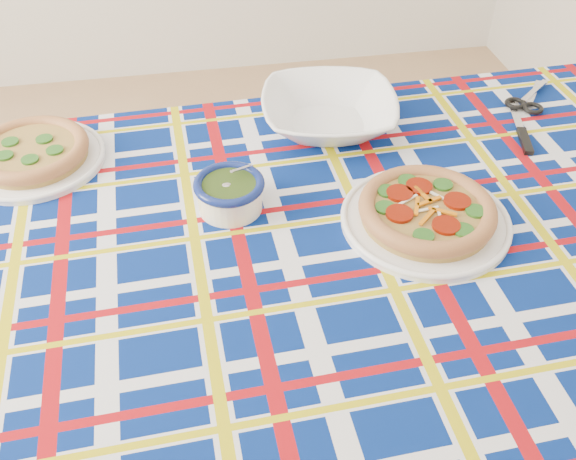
{
  "coord_description": "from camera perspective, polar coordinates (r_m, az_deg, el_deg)",
  "views": [
    {
      "loc": [
        0.31,
        -1.11,
        1.61
      ],
      "look_at": [
        0.47,
        -0.24,
        0.82
      ],
      "focal_mm": 40.0,
      "sensor_mm": 36.0,
      "label": 1
    }
  ],
  "objects": [
    {
      "name": "serving_bowl",
      "position": [
        1.49,
        3.65,
        10.42
      ],
      "size": [
        0.35,
        0.35,
        0.08
      ],
      "primitive_type": "imported",
      "rotation": [
        0.0,
        0.0,
        -0.14
      ],
      "color": "white",
      "rests_on": "tablecloth"
    },
    {
      "name": "pesto_bowl",
      "position": [
        1.25,
        -5.22,
        3.43
      ],
      "size": [
        0.16,
        0.16,
        0.08
      ],
      "primitive_type": null,
      "rotation": [
        0.0,
        0.0,
        0.14
      ],
      "color": "#1E320D",
      "rests_on": "tablecloth"
    },
    {
      "name": "dining_table",
      "position": [
        1.26,
        3.33,
        -3.47
      ],
      "size": [
        1.72,
        1.11,
        0.79
      ],
      "rotation": [
        0.0,
        0.0,
        0.03
      ],
      "color": "brown",
      "rests_on": "floor"
    },
    {
      "name": "second_focaccia_plate",
      "position": [
        1.48,
        -21.86,
        6.52
      ],
      "size": [
        0.35,
        0.35,
        0.06
      ],
      "primitive_type": null,
      "rotation": [
        0.0,
        0.0,
        0.12
      ],
      "color": "#A57D3A",
      "rests_on": "tablecloth"
    },
    {
      "name": "main_focaccia_plate",
      "position": [
        1.24,
        12.25,
        1.72
      ],
      "size": [
        0.35,
        0.35,
        0.06
      ],
      "primitive_type": null,
      "rotation": [
        0.0,
        0.0,
        -0.05
      ],
      "color": "#A57D3A",
      "rests_on": "tablecloth"
    },
    {
      "name": "kitchen_scissors",
      "position": [
        1.74,
        21.04,
        11.41
      ],
      "size": [
        0.21,
        0.22,
        0.02
      ],
      "primitive_type": null,
      "rotation": [
        0.0,
        0.0,
        0.82
      ],
      "color": "silver",
      "rests_on": "tablecloth"
    },
    {
      "name": "floor",
      "position": [
        1.98,
        -15.33,
        -15.0
      ],
      "size": [
        4.0,
        4.0,
        0.0
      ],
      "primitive_type": "plane",
      "color": "#A37B54",
      "rests_on": "ground"
    },
    {
      "name": "tablecloth",
      "position": [
        1.24,
        3.37,
        -2.62
      ],
      "size": [
        1.75,
        1.14,
        0.11
      ],
      "primitive_type": null,
      "rotation": [
        0.0,
        0.0,
        0.03
      ],
      "color": "navy",
      "rests_on": "dining_table"
    },
    {
      "name": "table_knife",
      "position": [
        1.63,
        19.6,
        9.61
      ],
      "size": [
        0.09,
        0.25,
        0.01
      ],
      "primitive_type": null,
      "rotation": [
        0.0,
        0.0,
        1.31
      ],
      "color": "silver",
      "rests_on": "tablecloth"
    }
  ]
}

